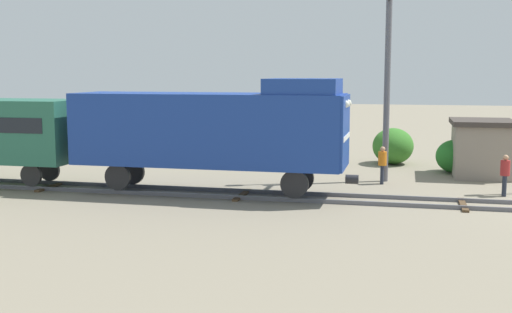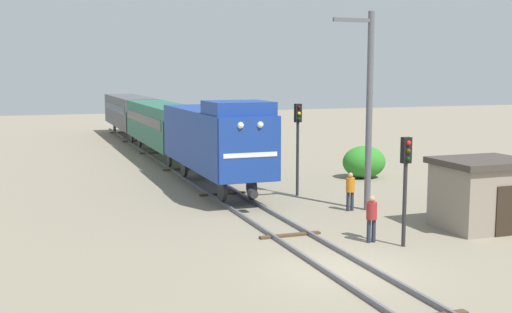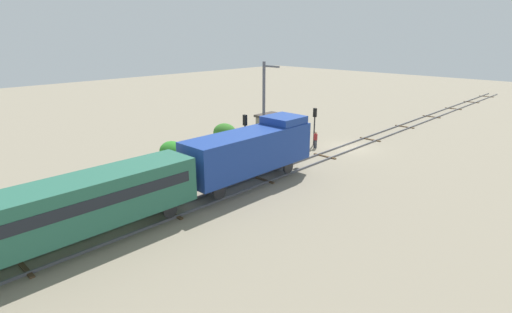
% 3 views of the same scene
% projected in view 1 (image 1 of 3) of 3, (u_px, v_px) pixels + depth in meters
% --- Properties ---
extents(locomotive, '(2.90, 11.60, 4.60)m').
position_uv_depth(locomotive, '(214.00, 128.00, 26.00)').
color(locomotive, navy).
rests_on(locomotive, railway_track).
extents(traffic_signal_mid, '(0.32, 0.34, 4.54)m').
position_uv_depth(traffic_signal_mid, '(293.00, 114.00, 28.63)').
color(traffic_signal_mid, '#262628').
rests_on(traffic_signal_mid, ground).
extents(worker_near_track, '(0.38, 0.38, 1.70)m').
position_uv_depth(worker_near_track, '(505.00, 172.00, 25.94)').
color(worker_near_track, '#262B38').
rests_on(worker_near_track, ground).
extents(worker_by_signal, '(0.38, 0.38, 1.70)m').
position_uv_depth(worker_by_signal, '(382.00, 162.00, 28.79)').
color(worker_by_signal, '#262B38').
rests_on(worker_by_signal, ground).
extents(catenary_mast, '(1.94, 0.28, 8.65)m').
position_uv_depth(catenary_mast, '(387.00, 82.00, 29.02)').
color(catenary_mast, '#595960').
rests_on(catenary_mast, ground).
extents(relay_hut, '(3.50, 2.90, 2.74)m').
position_uv_depth(relay_hut, '(481.00, 148.00, 30.90)').
color(relay_hut, gray).
rests_on(relay_hut, ground).
extents(bush_near, '(2.55, 2.08, 1.85)m').
position_uv_depth(bush_near, '(246.00, 147.00, 35.27)').
color(bush_near, '#2D8126').
rests_on(bush_near, ground).
extents(bush_mid, '(2.27, 1.86, 1.65)m').
position_uv_depth(bush_mid, '(455.00, 156.00, 32.08)').
color(bush_mid, '#267126').
rests_on(bush_mid, ground).
extents(bush_far, '(2.71, 2.22, 1.97)m').
position_uv_depth(bush_far, '(393.00, 146.00, 35.12)').
color(bush_far, '#347226').
rests_on(bush_far, ground).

